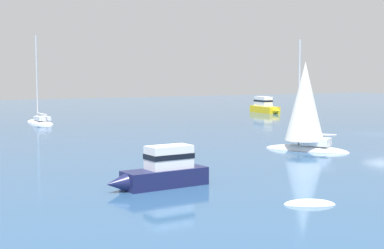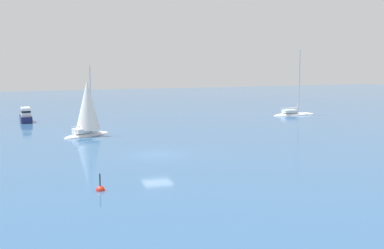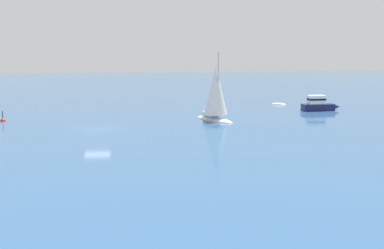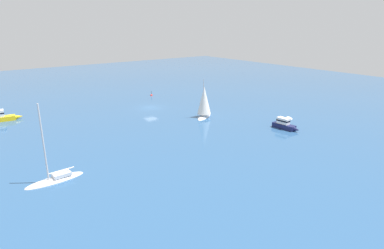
{
  "view_description": "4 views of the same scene",
  "coord_description": "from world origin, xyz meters",
  "px_view_note": "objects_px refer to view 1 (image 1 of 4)",
  "views": [
    {
      "loc": [
        33.41,
        -37.27,
        5.06
      ],
      "look_at": [
        -2.92,
        -16.79,
        1.35
      ],
      "focal_mm": 52.75,
      "sensor_mm": 36.0,
      "label": 1
    },
    {
      "loc": [
        10.32,
        43.1,
        8.75
      ],
      "look_at": [
        -7.48,
        -13.79,
        0.51
      ],
      "focal_mm": 48.69,
      "sensor_mm": 36.0,
      "label": 2
    },
    {
      "loc": [
        -51.79,
        -4.15,
        9.1
      ],
      "look_at": [
        -1.05,
        -9.26,
        0.53
      ],
      "focal_mm": 49.74,
      "sensor_mm": 36.0,
      "label": 3
    },
    {
      "loc": [
        -32.68,
        -57.91,
        17.01
      ],
      "look_at": [
        -5.78,
        -22.26,
        2.94
      ],
      "focal_mm": 30.02,
      "sensor_mm": 36.0,
      "label": 4
    }
  ],
  "objects_px": {
    "launch": "(163,170)",
    "sloop": "(305,110)",
    "sailboat": "(40,121)",
    "cabin_cruiser": "(265,106)",
    "skiff": "(310,205)"
  },
  "relations": [
    {
      "from": "cabin_cruiser",
      "to": "sloop",
      "type": "bearing_deg",
      "value": -26.32
    },
    {
      "from": "sailboat",
      "to": "skiff",
      "type": "bearing_deg",
      "value": 176.07
    },
    {
      "from": "sailboat",
      "to": "launch",
      "type": "bearing_deg",
      "value": 170.6
    },
    {
      "from": "skiff",
      "to": "sailboat",
      "type": "bearing_deg",
      "value": 118.74
    },
    {
      "from": "sloop",
      "to": "cabin_cruiser",
      "type": "xyz_separation_m",
      "value": [
        -31.57,
        20.27,
        -1.84
      ]
    },
    {
      "from": "skiff",
      "to": "sloop",
      "type": "height_order",
      "value": "sloop"
    },
    {
      "from": "sailboat",
      "to": "cabin_cruiser",
      "type": "relative_size",
      "value": 1.42
    },
    {
      "from": "skiff",
      "to": "sloop",
      "type": "xyz_separation_m",
      "value": [
        -12.31,
        10.34,
        2.69
      ]
    },
    {
      "from": "sailboat",
      "to": "cabin_cruiser",
      "type": "bearing_deg",
      "value": -90.23
    },
    {
      "from": "sloop",
      "to": "launch",
      "type": "bearing_deg",
      "value": 83.45
    },
    {
      "from": "launch",
      "to": "sloop",
      "type": "bearing_deg",
      "value": -159.26
    },
    {
      "from": "skiff",
      "to": "sloop",
      "type": "bearing_deg",
      "value": 79.17
    },
    {
      "from": "launch",
      "to": "cabin_cruiser",
      "type": "relative_size",
      "value": 0.74
    },
    {
      "from": "sloop",
      "to": "sailboat",
      "type": "bearing_deg",
      "value": -12.83
    },
    {
      "from": "sloop",
      "to": "cabin_cruiser",
      "type": "relative_size",
      "value": 1.16
    }
  ]
}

